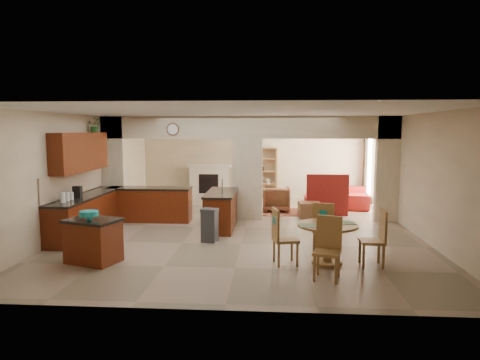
# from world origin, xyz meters

# --- Properties ---
(floor) EXTENTS (10.00, 10.00, 0.00)m
(floor) POSITION_xyz_m (0.00, 0.00, 0.00)
(floor) COLOR gray
(floor) RESTS_ON ground
(ceiling) EXTENTS (10.00, 10.00, 0.00)m
(ceiling) POSITION_xyz_m (0.00, 0.00, 2.80)
(ceiling) COLOR white
(ceiling) RESTS_ON wall_back
(wall_back) EXTENTS (8.00, 0.00, 8.00)m
(wall_back) POSITION_xyz_m (0.00, 5.00, 1.40)
(wall_back) COLOR beige
(wall_back) RESTS_ON floor
(wall_front) EXTENTS (8.00, 0.00, 8.00)m
(wall_front) POSITION_xyz_m (0.00, -5.00, 1.40)
(wall_front) COLOR beige
(wall_front) RESTS_ON floor
(wall_left) EXTENTS (0.00, 10.00, 10.00)m
(wall_left) POSITION_xyz_m (-4.00, 0.00, 1.40)
(wall_left) COLOR beige
(wall_left) RESTS_ON floor
(wall_right) EXTENTS (0.00, 10.00, 10.00)m
(wall_right) POSITION_xyz_m (4.00, 0.00, 1.40)
(wall_right) COLOR beige
(wall_right) RESTS_ON floor
(partition_left_pier) EXTENTS (0.60, 0.25, 2.80)m
(partition_left_pier) POSITION_xyz_m (-3.70, 1.00, 1.40)
(partition_left_pier) COLOR beige
(partition_left_pier) RESTS_ON floor
(partition_center_pier) EXTENTS (0.80, 0.25, 2.20)m
(partition_center_pier) POSITION_xyz_m (0.00, 1.00, 1.10)
(partition_center_pier) COLOR beige
(partition_center_pier) RESTS_ON floor
(partition_right_pier) EXTENTS (0.60, 0.25, 2.80)m
(partition_right_pier) POSITION_xyz_m (3.70, 1.00, 1.40)
(partition_right_pier) COLOR beige
(partition_right_pier) RESTS_ON floor
(partition_header) EXTENTS (8.00, 0.25, 0.60)m
(partition_header) POSITION_xyz_m (0.00, 1.00, 2.50)
(partition_header) COLOR beige
(partition_header) RESTS_ON partition_center_pier
(kitchen_counter) EXTENTS (2.52, 3.29, 1.48)m
(kitchen_counter) POSITION_xyz_m (-3.26, -0.25, 0.46)
(kitchen_counter) COLOR #440D07
(kitchen_counter) RESTS_ON floor
(upper_cabinets) EXTENTS (0.35, 2.40, 0.90)m
(upper_cabinets) POSITION_xyz_m (-3.82, -0.80, 1.92)
(upper_cabinets) COLOR #440D07
(upper_cabinets) RESTS_ON wall_left
(peninsula) EXTENTS (0.70, 1.85, 0.91)m
(peninsula) POSITION_xyz_m (-0.60, -0.11, 0.46)
(peninsula) COLOR #440D07
(peninsula) RESTS_ON floor
(wall_clock) EXTENTS (0.34, 0.03, 0.34)m
(wall_clock) POSITION_xyz_m (-2.00, 0.85, 2.45)
(wall_clock) COLOR #52321B
(wall_clock) RESTS_ON partition_header
(rug) EXTENTS (1.60, 1.30, 0.01)m
(rug) POSITION_xyz_m (1.20, 2.10, 0.01)
(rug) COLOR brown
(rug) RESTS_ON floor
(fireplace) EXTENTS (1.60, 0.35, 1.20)m
(fireplace) POSITION_xyz_m (-1.60, 4.83, 0.61)
(fireplace) COLOR beige
(fireplace) RESTS_ON floor
(shelving_unit) EXTENTS (1.00, 0.32, 1.80)m
(shelving_unit) POSITION_xyz_m (0.35, 4.82, 0.90)
(shelving_unit) COLOR olive
(shelving_unit) RESTS_ON floor
(window_a) EXTENTS (0.02, 0.90, 1.90)m
(window_a) POSITION_xyz_m (3.97, 2.30, 1.20)
(window_a) COLOR white
(window_a) RESTS_ON wall_right
(window_b) EXTENTS (0.02, 0.90, 1.90)m
(window_b) POSITION_xyz_m (3.97, 4.00, 1.20)
(window_b) COLOR white
(window_b) RESTS_ON wall_right
(glazed_door) EXTENTS (0.02, 0.70, 2.10)m
(glazed_door) POSITION_xyz_m (3.97, 3.15, 1.05)
(glazed_door) COLOR white
(glazed_door) RESTS_ON wall_right
(drape_a_left) EXTENTS (0.10, 0.28, 2.30)m
(drape_a_left) POSITION_xyz_m (3.93, 1.70, 1.20)
(drape_a_left) COLOR #3C1918
(drape_a_left) RESTS_ON wall_right
(drape_a_right) EXTENTS (0.10, 0.28, 2.30)m
(drape_a_right) POSITION_xyz_m (3.93, 2.90, 1.20)
(drape_a_right) COLOR #3C1918
(drape_a_right) RESTS_ON wall_right
(drape_b_left) EXTENTS (0.10, 0.28, 2.30)m
(drape_b_left) POSITION_xyz_m (3.93, 3.40, 1.20)
(drape_b_left) COLOR #3C1918
(drape_b_left) RESTS_ON wall_right
(drape_b_right) EXTENTS (0.10, 0.28, 2.30)m
(drape_b_right) POSITION_xyz_m (3.93, 4.60, 1.20)
(drape_b_right) COLOR #3C1918
(drape_b_right) RESTS_ON wall_right
(ceiling_fan) EXTENTS (1.00, 1.00, 0.10)m
(ceiling_fan) POSITION_xyz_m (1.50, 3.00, 2.56)
(ceiling_fan) COLOR white
(ceiling_fan) RESTS_ON ceiling
(kitchen_island) EXTENTS (1.10, 0.93, 0.81)m
(kitchen_island) POSITION_xyz_m (-2.63, -3.04, 0.41)
(kitchen_island) COLOR #440D07
(kitchen_island) RESTS_ON floor
(teal_bowl) EXTENTS (0.34, 0.34, 0.16)m
(teal_bowl) POSITION_xyz_m (-2.66, -3.11, 0.89)
(teal_bowl) COLOR teal
(teal_bowl) RESTS_ON kitchen_island
(trash_can) EXTENTS (0.37, 0.33, 0.68)m
(trash_can) POSITION_xyz_m (-0.70, -1.45, 0.34)
(trash_can) COLOR #2F2F32
(trash_can) RESTS_ON floor
(dining_table) EXTENTS (1.09, 1.09, 0.74)m
(dining_table) POSITION_xyz_m (1.65, -2.85, 0.50)
(dining_table) COLOR olive
(dining_table) RESTS_ON floor
(fruit_bowl) EXTENTS (0.29, 0.29, 0.16)m
(fruit_bowl) POSITION_xyz_m (1.60, -2.86, 0.82)
(fruit_bowl) COLOR #91BE28
(fruit_bowl) RESTS_ON dining_table
(sofa) EXTENTS (2.47, 1.26, 0.69)m
(sofa) POSITION_xyz_m (3.30, 3.45, 0.34)
(sofa) COLOR maroon
(sofa) RESTS_ON floor
(chaise) EXTENTS (1.20, 0.99, 0.47)m
(chaise) POSITION_xyz_m (2.25, 2.08, 0.24)
(chaise) COLOR maroon
(chaise) RESTS_ON floor
(armchair) EXTENTS (0.80, 0.82, 0.73)m
(armchair) POSITION_xyz_m (0.80, 2.25, 0.37)
(armchair) COLOR maroon
(armchair) RESTS_ON floor
(ottoman) EXTENTS (0.62, 0.62, 0.43)m
(ottoman) POSITION_xyz_m (1.72, 1.35, 0.21)
(ottoman) COLOR maroon
(ottoman) RESTS_ON floor
(plant) EXTENTS (0.40, 0.37, 0.36)m
(plant) POSITION_xyz_m (-3.82, 0.08, 2.55)
(plant) COLOR #134815
(plant) RESTS_ON upper_cabinets
(chair_north) EXTENTS (0.50, 0.50, 1.02)m
(chair_north) POSITION_xyz_m (1.66, -2.17, 0.55)
(chair_north) COLOR olive
(chair_north) RESTS_ON floor
(chair_east) EXTENTS (0.43, 0.42, 1.02)m
(chair_east) POSITION_xyz_m (2.51, -2.92, 0.55)
(chair_east) COLOR olive
(chair_east) RESTS_ON floor
(chair_south) EXTENTS (0.52, 0.52, 1.02)m
(chair_south) POSITION_xyz_m (1.56, -3.60, 0.55)
(chair_south) COLOR olive
(chair_south) RESTS_ON floor
(chair_west) EXTENTS (0.51, 0.51, 1.02)m
(chair_west) POSITION_xyz_m (0.81, -2.93, 0.55)
(chair_west) COLOR olive
(chair_west) RESTS_ON floor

